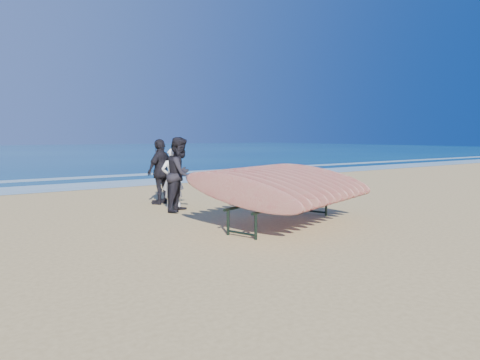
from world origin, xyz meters
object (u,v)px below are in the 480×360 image
(surfboard_rack, at_px, (283,185))
(person_white, at_px, (173,178))
(person_dark_b, at_px, (161,172))
(person_dark_a, at_px, (180,174))

(surfboard_rack, distance_m, person_white, 3.41)
(surfboard_rack, xyz_separation_m, person_dark_b, (-0.97, 4.14, 0.06))
(person_white, relative_size, person_dark_b, 0.87)
(surfboard_rack, distance_m, person_dark_a, 2.96)
(person_white, height_order, person_dark_a, person_dark_a)
(surfboard_rack, relative_size, person_dark_b, 2.13)
(person_dark_a, bearing_deg, person_white, 45.14)
(surfboard_rack, bearing_deg, person_dark_b, 84.42)
(person_dark_a, height_order, person_dark_b, person_dark_a)
(surfboard_rack, xyz_separation_m, person_dark_a, (-1.05, 2.76, 0.08))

